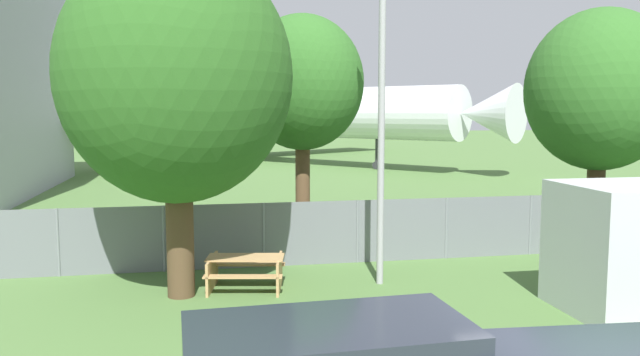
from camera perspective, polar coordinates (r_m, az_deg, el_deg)
The scene contains 7 objects.
perimeter_fence at distance 16.93m, azimuth 3.44°, elevation -4.90°, with size 56.07×0.07×1.70m.
airplane at distance 51.74m, azimuth -6.25°, elevation 5.89°, with size 31.85×35.60×11.31m.
picnic_bench_near_cabin at distance 14.61m, azimuth -6.81°, elevation -8.24°, with size 1.98×1.70×0.76m.
tree_near_hangar at distance 20.97m, azimuth 24.24°, elevation 7.29°, with size 4.48×4.48×7.20m.
tree_left_of_cabin at distance 13.86m, azimuth -13.01°, elevation 9.02°, with size 5.00×5.00×7.60m.
tree_behind_benches at distance 18.05m, azimuth -1.62°, elevation 8.60°, with size 3.53×3.53×6.85m.
light_mast at distance 14.61m, azimuth 5.68°, elevation 9.88°, with size 0.44×0.44×8.34m.
Camera 1 is at (-4.11, -5.45, 4.09)m, focal length 35.00 mm.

